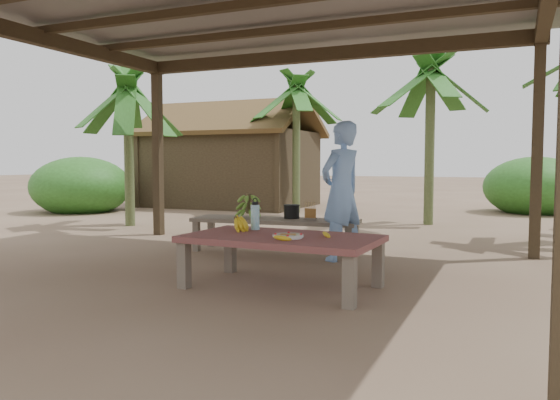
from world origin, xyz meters
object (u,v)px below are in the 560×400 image
at_px(bench, 275,223).
at_px(cooking_pot, 292,212).
at_px(ripe_banana_bunch, 235,223).
at_px(woman, 341,191).
at_px(plate, 288,236).
at_px(work_table, 281,242).
at_px(water_flask, 255,216).

distance_m(bench, cooking_pot, 0.26).
xyz_separation_m(bench, ripe_banana_bunch, (0.32, -1.69, 0.18)).
relative_size(ripe_banana_bunch, woman, 0.15).
xyz_separation_m(plate, cooking_pot, (-0.81, 2.07, 0.02)).
xyz_separation_m(work_table, water_flask, (-0.42, 0.31, 0.20)).
relative_size(ripe_banana_bunch, water_flask, 0.79).
relative_size(work_table, plate, 6.46).
distance_m(water_flask, woman, 1.43).
relative_size(work_table, cooking_pot, 8.99).
xyz_separation_m(work_table, plate, (0.12, -0.13, 0.08)).
bearing_deg(woman, work_table, 23.14).
bearing_deg(woman, plate, 27.44).
bearing_deg(woman, bench, -75.56).
distance_m(work_table, water_flask, 0.56).
height_order(ripe_banana_bunch, woman, woman).
height_order(bench, water_flask, water_flask).
bearing_deg(ripe_banana_bunch, work_table, -13.39).
distance_m(bench, plate, 2.20).
height_order(plate, water_flask, water_flask).
height_order(work_table, plate, plate).
relative_size(work_table, woman, 1.10).
xyz_separation_m(ripe_banana_bunch, woman, (0.65, 1.49, 0.26)).
relative_size(ripe_banana_bunch, plate, 0.91).
bearing_deg(plate, work_table, 133.00).
bearing_deg(plate, water_flask, 141.35).
bearing_deg(bench, cooking_pot, 23.57).
height_order(plate, woman, woman).
distance_m(work_table, ripe_banana_bunch, 0.59).
xyz_separation_m(bench, plate, (1.00, -1.96, 0.12)).
height_order(water_flask, cooking_pot, water_flask).
distance_m(bench, water_flask, 1.60).
distance_m(cooking_pot, woman, 0.89).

